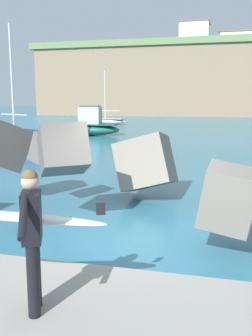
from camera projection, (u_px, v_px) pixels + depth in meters
ground_plane at (129, 240)px, 7.76m from camera, size 400.00×400.00×0.00m
breakwater_jetty at (148, 175)px, 8.48m from camera, size 26.11×6.33×2.46m
surfer_with_board at (30, 228)px, 4.62m from camera, size 2.06×1.46×1.78m
boat_near_left at (86, 126)px, 31.60m from camera, size 5.93×2.63×2.45m
boat_near_centre at (102, 121)px, 46.76m from camera, size 6.49×2.47×6.48m
boat_mid_left at (18, 138)px, 23.28m from camera, size 5.40×4.12×7.33m
station_building_west at (194, 37)px, 86.24m from camera, size 6.73×6.27×6.24m
station_building_central at (236, 42)px, 87.84m from camera, size 7.45×8.17×4.20m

